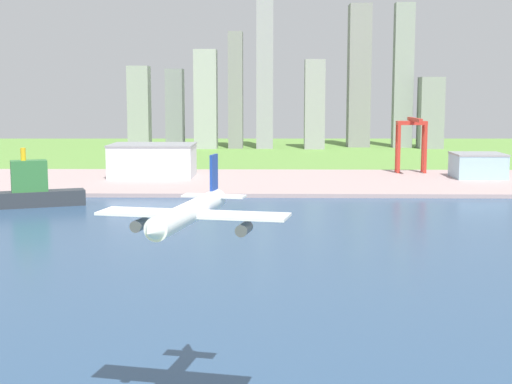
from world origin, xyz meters
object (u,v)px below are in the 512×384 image
at_px(port_crane_red, 412,133).
at_px(container_barge, 33,190).
at_px(airplane_landing, 189,213).
at_px(warehouse_main, 153,160).
at_px(warehouse_annex, 478,165).

bearing_deg(port_crane_red, container_barge, -146.59).
height_order(container_barge, port_crane_red, port_crane_red).
bearing_deg(airplane_landing, container_barge, 112.96).
xyz_separation_m(warehouse_main, warehouse_annex, (226.41, -2.55, -2.96)).
relative_size(warehouse_main, warehouse_annex, 1.71).
distance_m(airplane_landing, warehouse_annex, 422.04).
xyz_separation_m(container_barge, port_crane_red, (231.45, 152.65, 22.34)).
distance_m(airplane_landing, warehouse_main, 399.55).
xyz_separation_m(airplane_landing, port_crane_red, (117.74, 421.01, -8.94)).
distance_m(container_barge, warehouse_main, 132.52).
relative_size(airplane_landing, warehouse_annex, 1.14).
bearing_deg(warehouse_main, container_barge, -110.03).
xyz_separation_m(container_barge, warehouse_annex, (271.76, 121.87, 1.92)).
relative_size(port_crane_red, warehouse_annex, 1.31).
height_order(port_crane_red, warehouse_main, port_crane_red).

